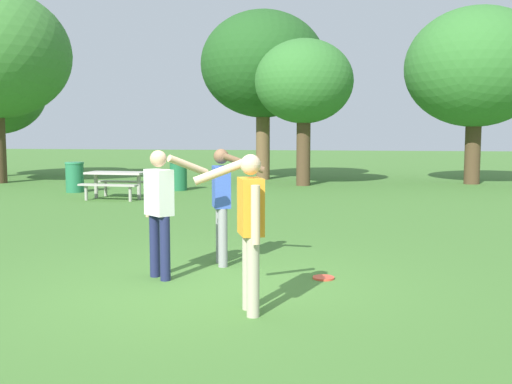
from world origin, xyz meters
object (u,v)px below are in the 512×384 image
object	(u,v)px
person_catcher	(249,221)
tree_far_right	(263,65)
person_bystander	(160,204)
tree_back_left	(476,68)
frisbee	(324,278)
tree_slender_mid	(304,83)
person_thrower	(222,197)
picnic_table_near	(117,179)
trash_can_beside_table	(75,177)
trash_can_further_along	(178,176)

from	to	relation	value
person_catcher	tree_far_right	world-z (taller)	tree_far_right
person_bystander	tree_back_left	bearing A→B (deg)	67.41
frisbee	tree_slender_mid	xyz separation A→B (m)	(-1.63, 13.53, 3.65)
person_thrower	tree_back_left	size ratio (longest dim) A/B	0.25
tree_far_right	tree_slender_mid	xyz separation A→B (m)	(1.91, -2.56, -0.94)
picnic_table_near	tree_slender_mid	world-z (taller)	tree_slender_mid
picnic_table_near	trash_can_beside_table	xyz separation A→B (m)	(-2.10, 1.51, -0.08)
trash_can_further_along	picnic_table_near	bearing A→B (deg)	-109.47
person_catcher	tree_back_left	size ratio (longest dim) A/B	0.25
person_bystander	picnic_table_near	xyz separation A→B (m)	(-4.38, 8.62, -0.40)
tree_slender_mid	tree_back_left	xyz separation A→B (m)	(6.09, 1.78, 0.59)
person_thrower	picnic_table_near	size ratio (longest dim) A/B	0.93
person_thrower	tree_back_left	bearing A→B (deg)	68.13
person_thrower	person_bystander	world-z (taller)	same
person_catcher	person_bystander	bearing A→B (deg)	138.74
person_catcher	picnic_table_near	bearing A→B (deg)	120.38
person_thrower	picnic_table_near	world-z (taller)	person_thrower
trash_can_beside_table	trash_can_further_along	xyz separation A→B (m)	(3.06, 1.19, 0.00)
frisbee	tree_back_left	size ratio (longest dim) A/B	0.04
frisbee	tree_far_right	bearing A→B (deg)	102.39
trash_can_further_along	tree_back_left	xyz separation A→B (m)	(9.94, 4.34, 3.77)
person_bystander	tree_slender_mid	distance (m)	14.15
person_catcher	person_bystander	world-z (taller)	same
person_bystander	trash_can_further_along	xyz separation A→B (m)	(-3.43, 11.32, -0.48)
person_thrower	person_bystander	bearing A→B (deg)	-123.36
trash_can_further_along	tree_far_right	distance (m)	6.86
frisbee	person_catcher	bearing A→B (deg)	-112.76
tree_far_right	tree_slender_mid	size ratio (longest dim) A/B	1.30
person_thrower	frisbee	bearing A→B (deg)	-20.58
person_catcher	person_thrower	bearing A→B (deg)	110.64
trash_can_beside_table	tree_slender_mid	world-z (taller)	tree_slender_mid
picnic_table_near	tree_far_right	size ratio (longest dim) A/B	0.26
trash_can_beside_table	tree_back_left	bearing A→B (deg)	23.05
frisbee	picnic_table_near	size ratio (longest dim) A/B	0.16
person_thrower	trash_can_beside_table	size ratio (longest dim) A/B	1.71
tree_far_right	tree_slender_mid	world-z (taller)	tree_far_right
trash_can_further_along	tree_slender_mid	world-z (taller)	tree_slender_mid
person_bystander	trash_can_beside_table	distance (m)	12.04
picnic_table_near	tree_far_right	distance (m)	9.27
person_thrower	person_catcher	world-z (taller)	same
tree_far_right	tree_back_left	world-z (taller)	tree_far_right
person_bystander	picnic_table_near	distance (m)	9.68
person_thrower	person_bystander	xyz separation A→B (m)	(-0.59, -0.90, 0.00)
person_bystander	tree_slender_mid	xyz separation A→B (m)	(0.42, 13.88, 2.70)
picnic_table_near	person_thrower	bearing A→B (deg)	-57.23
person_bystander	trash_can_beside_table	bearing A→B (deg)	122.60
person_bystander	picnic_table_near	world-z (taller)	person_bystander
person_thrower	picnic_table_near	bearing A→B (deg)	122.77
person_bystander	trash_can_further_along	distance (m)	11.84
person_bystander	trash_can_beside_table	world-z (taller)	person_bystander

